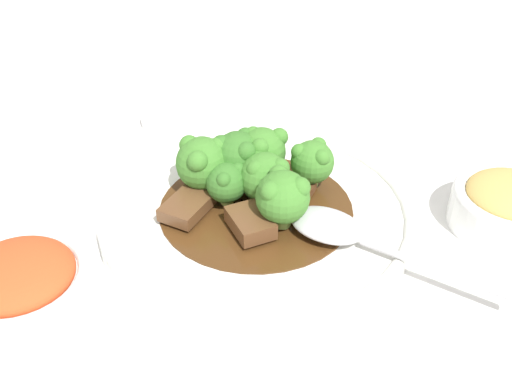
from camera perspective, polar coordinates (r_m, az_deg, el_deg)
ground_plane at (r=0.60m, az=0.00°, el=-2.65°), size 4.00×4.00×0.00m
main_plate at (r=0.59m, az=0.00°, el=-1.89°), size 0.31×0.31×0.02m
beef_strip_0 at (r=0.58m, az=-6.59°, el=-1.38°), size 0.06×0.05×0.01m
beef_strip_1 at (r=0.55m, az=-1.00°, el=-2.90°), size 0.06×0.05×0.02m
beef_strip_2 at (r=0.60m, az=3.56°, el=-0.27°), size 0.06×0.05×0.01m
broccoli_floret_0 at (r=0.60m, az=-5.11°, el=2.87°), size 0.05×0.05×0.06m
broccoli_floret_1 at (r=0.60m, az=-1.74°, el=3.46°), size 0.05×0.05×0.06m
broccoli_floret_2 at (r=0.58m, az=0.80°, el=1.54°), size 0.05×0.05×0.05m
broccoli_floret_3 at (r=0.58m, az=-2.84°, el=1.02°), size 0.04×0.04×0.04m
broccoli_floret_4 at (r=0.61m, az=5.39°, el=2.96°), size 0.04×0.04×0.05m
broccoli_floret_5 at (r=0.54m, az=2.56°, el=-0.36°), size 0.05×0.05×0.06m
broccoli_floret_6 at (r=0.61m, az=0.89°, el=3.96°), size 0.05×0.05×0.06m
broccoli_floret_7 at (r=0.63m, az=-0.99°, el=4.16°), size 0.03×0.03×0.04m
serving_spoon at (r=0.55m, az=7.88°, el=-3.58°), size 0.11×0.20×0.01m
side_bowl_kimchi at (r=0.52m, az=-21.42°, el=-8.62°), size 0.12×0.12×0.06m
side_bowl_appetizer at (r=0.63m, az=23.14°, el=-1.13°), size 0.11×0.11×0.05m
sauce_dish at (r=0.78m, az=-8.04°, el=7.01°), size 0.08×0.08×0.01m
paper_napkin at (r=0.79m, az=-4.50°, el=7.60°), size 0.13×0.09×0.01m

